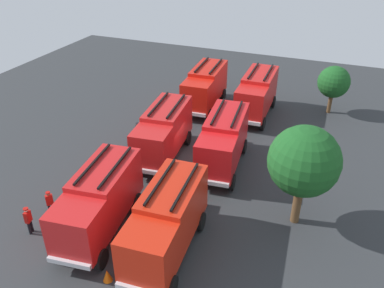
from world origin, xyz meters
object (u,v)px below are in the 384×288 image
fire_truck_2 (99,200)px  firefighter_0 (28,219)px  fire_truck_5 (167,220)px  fire_truck_1 (163,131)px  tree_0 (334,82)px  fire_truck_4 (223,140)px  firefighter_4 (103,163)px  traffic_cone_2 (107,275)px  fire_truck_3 (257,93)px  tree_1 (304,162)px  fire_truck_0 (205,86)px  firefighter_2 (138,132)px  traffic_cone_1 (90,200)px  traffic_cone_0 (176,111)px  firefighter_3 (50,202)px

fire_truck_2 → firefighter_0: bearing=-71.4°
fire_truck_5 → fire_truck_2: bearing=-96.4°
fire_truck_1 → tree_0: bearing=133.1°
fire_truck_4 → tree_0: tree_0 is taller
firefighter_4 → traffic_cone_2: size_ratio=2.36×
fire_truck_5 → fire_truck_3: bearing=175.1°
fire_truck_5 → tree_0: tree_0 is taller
fire_truck_4 → tree_1: bearing=48.7°
fire_truck_0 → fire_truck_5: size_ratio=1.00×
fire_truck_1 → fire_truck_4: 4.53m
fire_truck_4 → traffic_cone_2: (12.22, -2.07, -1.81)m
fire_truck_2 → fire_truck_4: same height
fire_truck_4 → firefighter_0: size_ratio=4.18×
fire_truck_0 → traffic_cone_2: bearing=3.8°
firefighter_2 → traffic_cone_1: firefighter_2 is taller
traffic_cone_2 → tree_1: bearing=135.2°
fire_truck_4 → fire_truck_5: bearing=-6.8°
fire_truck_4 → traffic_cone_1: (7.41, -6.42, -1.87)m
fire_truck_0 → traffic_cone_1: 16.71m
traffic_cone_0 → traffic_cone_1: size_ratio=0.99×
tree_0 → traffic_cone_2: tree_0 is taller
traffic_cone_0 → firefighter_2: bearing=-4.9°
tree_1 → fire_truck_4: bearing=-125.3°
fire_truck_1 → traffic_cone_0: bearing=-169.0°
firefighter_0 → fire_truck_2: bearing=-164.3°
fire_truck_2 → traffic_cone_2: 4.28m
fire_truck_4 → fire_truck_1: bearing=-91.2°
fire_truck_0 → tree_1: 17.14m
fire_truck_1 → fire_truck_5: (8.88, 4.39, 0.00)m
tree_1 → traffic_cone_1: (3.22, -12.34, -3.93)m
fire_truck_1 → tree_0: size_ratio=1.67×
fire_truck_5 → firefighter_2: 12.25m
fire_truck_4 → tree_1: tree_1 is taller
fire_truck_5 → firefighter_0: 8.18m
firefighter_2 → firefighter_3: 9.77m
fire_truck_1 → firefighter_4: bearing=-44.9°
firefighter_0 → traffic_cone_2: firefighter_0 is taller
firefighter_2 → tree_0: tree_0 is taller
fire_truck_1 → fire_truck_4: bearing=88.6°
fire_truck_1 → tree_0: tree_0 is taller
fire_truck_0 → traffic_cone_1: size_ratio=12.79×
fire_truck_3 → tree_1: 14.78m
firefighter_4 → traffic_cone_1: size_ratio=2.86×
fire_truck_3 → firefighter_4: size_ratio=4.44×
firefighter_4 → traffic_cone_1: bearing=-147.2°
traffic_cone_1 → fire_truck_4: bearing=139.1°
fire_truck_0 → fire_truck_1: bearing=-2.1°
firefighter_4 → traffic_cone_2: firefighter_4 is taller
fire_truck_2 → tree_0: (-21.39, 10.73, 0.83)m
fire_truck_4 → traffic_cone_2: size_ratio=10.68×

